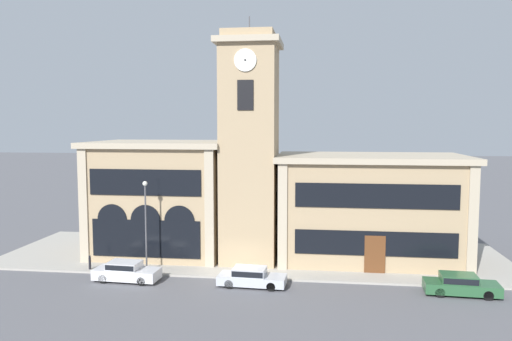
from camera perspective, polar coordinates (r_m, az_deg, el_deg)
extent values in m
plane|color=#56565B|center=(36.36, -1.75, -12.35)|extent=(300.00, 300.00, 0.00)
cube|color=#A39E93|center=(42.44, -0.37, -9.65)|extent=(41.42, 12.86, 0.15)
cube|color=tan|center=(39.23, -0.75, 1.64)|extent=(4.26, 4.26, 17.04)
cube|color=tan|center=(39.65, -0.76, 14.35)|extent=(4.96, 4.96, 0.45)
cube|color=tan|center=(39.74, -0.76, 15.10)|extent=(3.92, 3.92, 0.60)
cylinder|color=#4C4C51|center=(39.90, -0.77, 16.37)|extent=(0.10, 0.10, 1.20)
cylinder|color=silver|center=(37.29, -1.24, 12.51)|extent=(1.66, 0.10, 1.66)
cylinder|color=black|center=(37.22, -1.26, 12.53)|extent=(0.13, 0.04, 0.13)
cylinder|color=silver|center=(39.80, -3.94, 12.04)|extent=(0.10, 1.66, 1.66)
cylinder|color=black|center=(39.81, -4.04, 12.04)|extent=(0.04, 0.13, 0.13)
cube|color=black|center=(37.07, -1.23, 8.63)|extent=(1.19, 0.10, 2.20)
cube|color=tan|center=(43.44, -10.64, -3.34)|extent=(10.78, 8.45, 9.14)
cube|color=tan|center=(42.99, -10.75, 3.00)|extent=(11.48, 9.15, 0.45)
cube|color=tan|center=(41.41, -19.14, -3.96)|extent=(0.70, 0.16, 9.14)
cube|color=tan|center=(38.04, -5.37, -4.49)|extent=(0.70, 0.16, 9.14)
cube|color=black|center=(39.18, -12.60, -1.34)|extent=(8.84, 0.10, 2.01)
cube|color=black|center=(39.91, -12.47, -7.61)|extent=(8.62, 0.10, 2.93)
cylinder|color=black|center=(40.59, -16.12, -5.37)|extent=(2.37, 0.06, 2.37)
cylinder|color=black|center=(39.61, -12.52, -5.55)|extent=(2.37, 0.06, 2.37)
cylinder|color=black|center=(38.79, -8.75, -5.71)|extent=(2.37, 0.06, 2.37)
cube|color=tan|center=(41.65, 12.87, -4.46)|extent=(14.28, 8.45, 8.12)
cube|color=tan|center=(41.15, 12.99, 1.43)|extent=(14.98, 9.15, 0.45)
cube|color=tan|center=(37.32, 3.04, -5.46)|extent=(0.70, 0.16, 8.12)
cube|color=tan|center=(38.79, 23.57, -5.48)|extent=(0.70, 0.16, 8.12)
cube|color=black|center=(37.19, 13.56, -2.85)|extent=(11.71, 0.10, 1.79)
cube|color=#5B3319|center=(38.03, 13.42, -9.41)|extent=(1.50, 0.12, 2.92)
cube|color=black|center=(37.83, 13.45, -8.12)|extent=(11.71, 0.10, 1.82)
cube|color=silver|center=(37.01, -14.53, -11.34)|extent=(4.68, 2.04, 0.73)
cube|color=silver|center=(36.92, -14.82, -10.41)|extent=(2.29, 1.72, 0.49)
cube|color=black|center=(36.92, -14.82, -10.41)|extent=(2.21, 1.75, 0.36)
cylinder|color=black|center=(37.19, -11.98, -11.56)|extent=(0.62, 0.26, 0.61)
cylinder|color=black|center=(35.83, -12.96, -12.24)|extent=(0.62, 0.26, 0.61)
cylinder|color=black|center=(38.34, -15.98, -11.14)|extent=(0.62, 0.26, 0.61)
cylinder|color=black|center=(37.03, -17.08, -11.76)|extent=(0.62, 0.26, 0.61)
cube|color=#B2B7C1|center=(34.82, -0.45, -12.34)|extent=(4.71, 2.08, 0.60)
cube|color=#B2B7C1|center=(34.69, -0.75, -11.45)|extent=(2.31, 1.75, 0.51)
cube|color=black|center=(34.69, -0.75, -11.45)|extent=(2.22, 1.79, 0.38)
cylinder|color=black|center=(35.38, 2.13, -12.34)|extent=(0.62, 0.26, 0.61)
cylinder|color=black|center=(33.89, 1.72, -13.14)|extent=(0.62, 0.26, 0.61)
cylinder|color=black|center=(35.89, -2.49, -12.08)|extent=(0.62, 0.26, 0.61)
cylinder|color=black|center=(34.43, -3.10, -12.84)|extent=(0.62, 0.26, 0.61)
cube|color=#285633|center=(35.74, 22.41, -12.22)|extent=(4.76, 2.08, 0.66)
cube|color=#285633|center=(35.53, 22.14, -11.33)|extent=(2.33, 1.76, 0.51)
cube|color=black|center=(35.53, 22.14, -11.33)|extent=(2.24, 1.79, 0.38)
cylinder|color=black|center=(36.85, 24.39, -12.08)|extent=(0.63, 0.26, 0.62)
cylinder|color=black|center=(35.38, 25.01, -12.82)|extent=(0.63, 0.26, 0.62)
cylinder|color=black|center=(36.27, 19.86, -12.19)|extent=(0.63, 0.26, 0.62)
cylinder|color=black|center=(34.78, 20.28, -12.96)|extent=(0.63, 0.26, 0.62)
cylinder|color=#4C4C51|center=(37.99, -12.47, -6.51)|extent=(0.12, 0.12, 6.36)
sphere|color=silver|center=(37.46, -12.57, -1.47)|extent=(0.36, 0.36, 0.36)
cylinder|color=black|center=(40.14, -18.46, -10.03)|extent=(0.18, 0.18, 0.90)
sphere|color=black|center=(40.00, -18.48, -9.29)|extent=(0.16, 0.16, 0.16)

